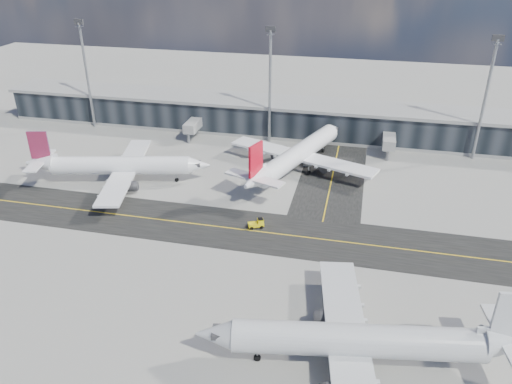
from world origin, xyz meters
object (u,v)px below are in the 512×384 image
airliner_near (362,341)px  service_van (306,161)px  airliner_af (118,166)px  baggage_tug (257,223)px  airliner_redtail (298,155)px

airliner_near → service_van: 62.00m
airliner_af → baggage_tug: (33.43, -11.94, -2.97)m
airliner_redtail → service_van: bearing=94.4°
airliner_af → airliner_redtail: bearing=97.7°
airliner_af → baggage_tug: 35.62m
airliner_af → airliner_near: (53.21, -41.27, 0.16)m
airliner_af → service_van: 42.70m
airliner_redtail → airliner_near: bearing=-53.2°
airliner_redtail → service_van: (1.37, 4.78, -3.46)m
service_van → airliner_near: bearing=-99.7°
airliner_redtail → baggage_tug: airliner_redtail is taller
airliner_af → airliner_near: bearing=39.0°
airliner_af → airliner_redtail: (36.84, 14.01, 0.26)m
baggage_tug → airliner_near: bearing=10.0°
airliner_af → service_van: airliner_af is taller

